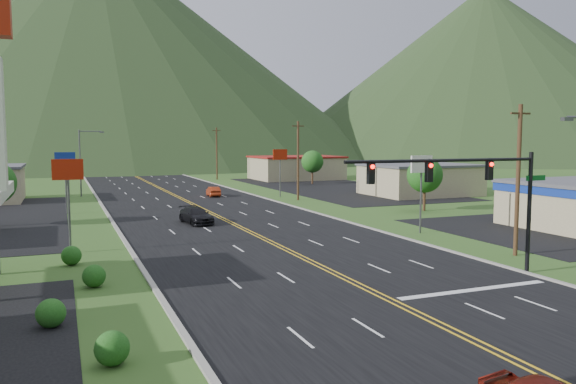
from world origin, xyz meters
name	(u,v)px	position (x,y,z in m)	size (l,w,h in m)	color
traffic_signal	(474,183)	(6.48, 14.00, 5.33)	(13.10, 0.43, 7.00)	black
streetlight_west	(83,158)	(-11.68, 70.00, 5.18)	(3.28, 0.25, 9.00)	#59595E
building_east_mid	(420,179)	(32.00, 55.00, 2.16)	(14.40, 11.40, 4.30)	tan
building_east_far	(296,168)	(28.00, 90.00, 2.26)	(16.40, 12.40, 4.50)	tan
pole_sign_west_a	(68,179)	(-14.00, 30.00, 5.05)	(2.00, 0.18, 6.40)	#59595E
pole_sign_west_b	(65,165)	(-14.00, 52.00, 5.05)	(2.00, 0.18, 6.40)	#59595E
pole_sign_east_a	(421,172)	(13.00, 28.00, 5.05)	(2.00, 0.18, 6.40)	#59595E
pole_sign_east_b	(280,159)	(13.00, 60.00, 5.05)	(2.00, 0.18, 6.40)	#59595E
tree_east_a	(425,175)	(22.00, 40.00, 3.89)	(3.84, 3.84, 5.82)	#382314
tree_east_b	(312,162)	(26.00, 78.00, 3.89)	(3.84, 3.84, 5.82)	#382314
utility_pole_a	(518,179)	(13.50, 18.00, 5.13)	(1.60, 0.28, 10.00)	#382314
utility_pole_b	(298,160)	(13.50, 55.00, 5.13)	(1.60, 0.28, 10.00)	#382314
utility_pole_c	(217,153)	(13.50, 95.00, 5.13)	(1.60, 0.28, 10.00)	#382314
utility_pole_d	(177,150)	(13.50, 135.00, 5.13)	(1.60, 0.28, 10.00)	#382314
mountain_n	(97,48)	(0.00, 220.00, 42.50)	(220.00, 220.00, 85.00)	#1E3016
mountain_ne	(483,73)	(147.84, 176.19, 35.00)	(180.00, 180.00, 70.00)	#1E3016
car_dark_mid	(196,216)	(-3.08, 39.93, 0.73)	(2.04, 5.01, 1.45)	black
car_red_far	(213,192)	(4.61, 63.41, 0.65)	(1.38, 3.95, 1.30)	#9E2D11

